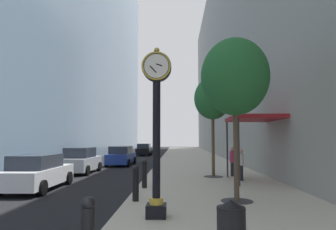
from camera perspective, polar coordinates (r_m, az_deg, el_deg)
ground_plane at (r=29.95m, az=-1.79°, el=-8.86°), size 110.00×110.00×0.00m
sidewalk_right at (r=32.93m, az=4.67°, el=-8.33°), size 6.97×80.00×0.14m
building_block_left at (r=38.87m, az=-20.86°, el=19.14°), size 9.00×80.00×35.35m
building_block_right at (r=35.88m, az=17.74°, el=13.37°), size 9.00×80.00×26.32m
street_clock at (r=8.54m, az=-2.18°, el=-1.34°), size 0.84×0.55×4.77m
bollard_third at (r=10.86m, az=-6.09°, el=-12.49°), size 0.24×0.24×1.22m
bollard_fourth at (r=13.66m, az=-4.45°, el=-10.84°), size 0.24×0.24×1.22m
street_tree_near at (r=11.12m, az=12.45°, el=6.95°), size 2.41×2.41×5.75m
street_tree_mid_near at (r=17.75m, az=8.38°, el=3.01°), size 2.13×2.13×5.71m
trash_bin at (r=5.97m, az=11.83°, el=-20.14°), size 0.53×0.53×1.05m
pedestrian_walking at (r=18.05m, az=12.11°, el=-8.42°), size 0.51×0.43×1.68m
pedestrian_by_clock at (r=16.36m, az=13.47°, el=-8.91°), size 0.46×0.46×1.63m
storefront_awning at (r=16.21m, az=15.69°, el=-0.82°), size 2.40×3.60×3.30m
car_black_near at (r=41.61m, az=-4.53°, el=-6.53°), size 2.08×4.25×1.61m
car_white_mid at (r=15.14m, az=-23.31°, el=-9.89°), size 2.00×4.56×1.58m
car_blue_far at (r=26.67m, az=-8.78°, el=-7.63°), size 2.09×4.69×1.65m
car_silver_trailing at (r=21.26m, az=-16.09°, el=-8.27°), size 1.98×4.08×1.70m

